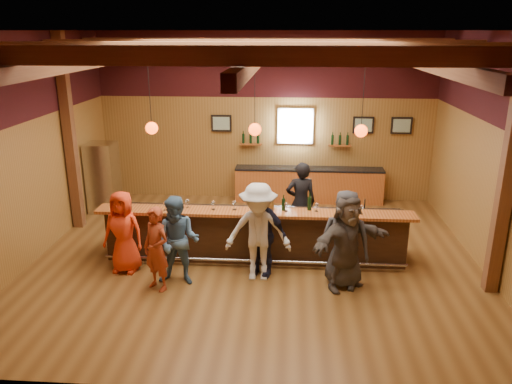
# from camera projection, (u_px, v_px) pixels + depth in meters

# --- Properties ---
(room) EXTENTS (9.04, 9.00, 4.52)m
(room) POSITION_uv_depth(u_px,v_px,m) (255.00, 102.00, 9.38)
(room) COLOR brown
(room) RESTS_ON ground
(bar_counter) EXTENTS (6.30, 1.07, 1.11)m
(bar_counter) POSITION_uv_depth(u_px,v_px,m) (256.00, 232.00, 10.30)
(bar_counter) COLOR black
(bar_counter) RESTS_ON ground
(back_bar_cabinet) EXTENTS (4.00, 0.52, 0.95)m
(back_bar_cabinet) POSITION_uv_depth(u_px,v_px,m) (309.00, 185.00, 13.62)
(back_bar_cabinet) COLOR #92461A
(back_bar_cabinet) RESTS_ON ground
(window) EXTENTS (0.95, 0.09, 0.95)m
(window) POSITION_uv_depth(u_px,v_px,m) (295.00, 126.00, 13.38)
(window) COLOR silver
(window) RESTS_ON room
(framed_pictures) EXTENTS (5.35, 0.05, 0.45)m
(framed_pictures) POSITION_uv_depth(u_px,v_px,m) (328.00, 125.00, 13.30)
(framed_pictures) COLOR black
(framed_pictures) RESTS_ON room
(wine_shelves) EXTENTS (3.00, 0.18, 0.30)m
(wine_shelves) POSITION_uv_depth(u_px,v_px,m) (295.00, 142.00, 13.45)
(wine_shelves) COLOR #92461A
(wine_shelves) RESTS_ON room
(pendant_lights) EXTENTS (4.24, 0.24, 1.37)m
(pendant_lights) POSITION_uv_depth(u_px,v_px,m) (255.00, 129.00, 9.49)
(pendant_lights) COLOR black
(pendant_lights) RESTS_ON room
(stainless_fridge) EXTENTS (0.70, 0.70, 1.80)m
(stainless_fridge) POSITION_uv_depth(u_px,v_px,m) (103.00, 177.00, 12.79)
(stainless_fridge) COLOR silver
(stainless_fridge) RESTS_ON ground
(customer_orange) EXTENTS (0.85, 0.61, 1.62)m
(customer_orange) POSITION_uv_depth(u_px,v_px,m) (123.00, 232.00, 9.58)
(customer_orange) COLOR red
(customer_orange) RESTS_ON ground
(customer_redvest) EXTENTS (0.68, 0.62, 1.56)m
(customer_redvest) POSITION_uv_depth(u_px,v_px,m) (156.00, 249.00, 8.90)
(customer_redvest) COLOR #9D381C
(customer_redvest) RESTS_ON ground
(customer_denim) EXTENTS (0.87, 0.70, 1.69)m
(customer_denim) POSITION_uv_depth(u_px,v_px,m) (178.00, 241.00, 9.08)
(customer_denim) COLOR #45688A
(customer_denim) RESTS_ON ground
(customer_white) EXTENTS (1.24, 0.73, 1.89)m
(customer_white) POSITION_uv_depth(u_px,v_px,m) (258.00, 232.00, 9.22)
(customer_white) COLOR silver
(customer_white) RESTS_ON ground
(customer_navy) EXTENTS (1.07, 0.73, 1.69)m
(customer_navy) POSITION_uv_depth(u_px,v_px,m) (262.00, 233.00, 9.41)
(customer_navy) COLOR black
(customer_navy) RESTS_ON ground
(customer_brown) EXTENTS (1.68, 1.37, 1.80)m
(customer_brown) POSITION_uv_depth(u_px,v_px,m) (347.00, 242.00, 8.90)
(customer_brown) COLOR #4F463F
(customer_brown) RESTS_ON ground
(customer_dark) EXTENTS (0.99, 0.75, 1.83)m
(customer_dark) POSITION_uv_depth(u_px,v_px,m) (345.00, 239.00, 8.99)
(customer_dark) COLOR #2B2B2E
(customer_dark) RESTS_ON ground
(bartender) EXTENTS (0.72, 0.53, 1.82)m
(bartender) POSITION_uv_depth(u_px,v_px,m) (301.00, 202.00, 10.91)
(bartender) COLOR black
(bartender) RESTS_ON ground
(ice_bucket) EXTENTS (0.20, 0.20, 0.21)m
(ice_bucket) POSITION_uv_depth(u_px,v_px,m) (269.00, 205.00, 9.84)
(ice_bucket) COLOR brown
(ice_bucket) RESTS_ON bar_counter
(bottle_a) EXTENTS (0.07, 0.07, 0.32)m
(bottle_a) POSITION_uv_depth(u_px,v_px,m) (284.00, 204.00, 9.81)
(bottle_a) COLOR black
(bottle_a) RESTS_ON bar_counter
(bottle_b) EXTENTS (0.08, 0.08, 0.36)m
(bottle_b) POSITION_uv_depth(u_px,v_px,m) (309.00, 203.00, 9.83)
(bottle_b) COLOR black
(bottle_b) RESTS_ON bar_counter
(glass_a) EXTENTS (0.08, 0.08, 0.18)m
(glass_a) POSITION_uv_depth(u_px,v_px,m) (125.00, 201.00, 9.99)
(glass_a) COLOR silver
(glass_a) RESTS_ON bar_counter
(glass_b) EXTENTS (0.08, 0.08, 0.18)m
(glass_b) POSITION_uv_depth(u_px,v_px,m) (165.00, 204.00, 9.82)
(glass_b) COLOR silver
(glass_b) RESTS_ON bar_counter
(glass_c) EXTENTS (0.08, 0.08, 0.19)m
(glass_c) POSITION_uv_depth(u_px,v_px,m) (187.00, 201.00, 9.96)
(glass_c) COLOR silver
(glass_c) RESTS_ON bar_counter
(glass_d) EXTENTS (0.08, 0.08, 0.19)m
(glass_d) POSITION_uv_depth(u_px,v_px,m) (213.00, 203.00, 9.86)
(glass_d) COLOR silver
(glass_d) RESTS_ON bar_counter
(glass_e) EXTENTS (0.09, 0.09, 0.19)m
(glass_e) POSITION_uv_depth(u_px,v_px,m) (234.00, 203.00, 9.85)
(glass_e) COLOR silver
(glass_e) RESTS_ON bar_counter
(glass_f) EXTENTS (0.08, 0.08, 0.19)m
(glass_f) POSITION_uv_depth(u_px,v_px,m) (286.00, 205.00, 9.76)
(glass_f) COLOR silver
(glass_f) RESTS_ON bar_counter
(glass_g) EXTENTS (0.08, 0.08, 0.18)m
(glass_g) POSITION_uv_depth(u_px,v_px,m) (317.00, 205.00, 9.76)
(glass_g) COLOR silver
(glass_g) RESTS_ON bar_counter
(glass_h) EXTENTS (0.08, 0.08, 0.19)m
(glass_h) POSITION_uv_depth(u_px,v_px,m) (361.00, 208.00, 9.61)
(glass_h) COLOR silver
(glass_h) RESTS_ON bar_counter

